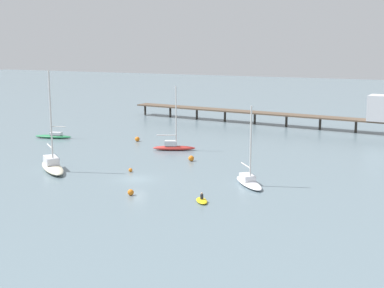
# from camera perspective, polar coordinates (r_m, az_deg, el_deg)

# --- Properties ---
(ground_plane) EXTENTS (400.00, 400.00, 0.00)m
(ground_plane) POSITION_cam_1_polar(r_m,az_deg,el_deg) (73.64, -5.70, -3.60)
(ground_plane) COLOR slate
(pier) EXTENTS (59.80, 11.14, 7.54)m
(pier) POSITION_cam_1_polar(r_m,az_deg,el_deg) (116.08, 12.47, 3.36)
(pier) COLOR brown
(pier) RESTS_ON ground_plane
(sailboat_green) EXTENTS (7.29, 3.10, 9.37)m
(sailboat_green) POSITION_cam_1_polar(r_m,az_deg,el_deg) (106.19, -13.96, 0.90)
(sailboat_green) COLOR #287F4C
(sailboat_green) RESTS_ON ground_plane
(sailboat_white) EXTENTS (6.07, 6.99, 10.06)m
(sailboat_white) POSITION_cam_1_polar(r_m,az_deg,el_deg) (70.70, 5.81, -3.69)
(sailboat_white) COLOR white
(sailboat_white) RESTS_ON ground_plane
(sailboat_red) EXTENTS (7.09, 4.06, 10.55)m
(sailboat_red) POSITION_cam_1_polar(r_m,az_deg,el_deg) (91.98, -1.91, -0.19)
(sailboat_red) COLOR red
(sailboat_red) RESTS_ON ground_plane
(sailboat_cream) EXTENTS (8.50, 8.02, 13.97)m
(sailboat_cream) POSITION_cam_1_polar(r_m,az_deg,el_deg) (80.16, -14.09, -2.07)
(sailboat_cream) COLOR beige
(sailboat_cream) RESTS_ON ground_plane
(dinghy_yellow) EXTENTS (2.44, 2.85, 1.14)m
(dinghy_yellow) POSITION_cam_1_polar(r_m,az_deg,el_deg) (63.17, 1.00, -5.78)
(dinghy_yellow) COLOR yellow
(dinghy_yellow) RESTS_ON ground_plane
(mooring_buoy_mid) EXTENTS (0.74, 0.74, 0.74)m
(mooring_buoy_mid) POSITION_cam_1_polar(r_m,az_deg,el_deg) (66.15, -6.29, -4.93)
(mooring_buoy_mid) COLOR orange
(mooring_buoy_mid) RESTS_ON ground_plane
(mooring_buoy_outer) EXTENTS (0.86, 0.86, 0.86)m
(mooring_buoy_outer) POSITION_cam_1_polar(r_m,az_deg,el_deg) (83.83, -0.08, -1.48)
(mooring_buoy_outer) COLOR orange
(mooring_buoy_outer) RESTS_ON ground_plane
(mooring_buoy_near) EXTENTS (0.85, 0.85, 0.85)m
(mooring_buoy_near) POSITION_cam_1_polar(r_m,az_deg,el_deg) (100.32, -5.61, 0.50)
(mooring_buoy_near) COLOR orange
(mooring_buoy_near) RESTS_ON ground_plane
(mooring_buoy_far) EXTENTS (0.54, 0.54, 0.54)m
(mooring_buoy_far) POSITION_cam_1_polar(r_m,az_deg,el_deg) (77.58, -6.30, -2.66)
(mooring_buoy_far) COLOR orange
(mooring_buoy_far) RESTS_ON ground_plane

